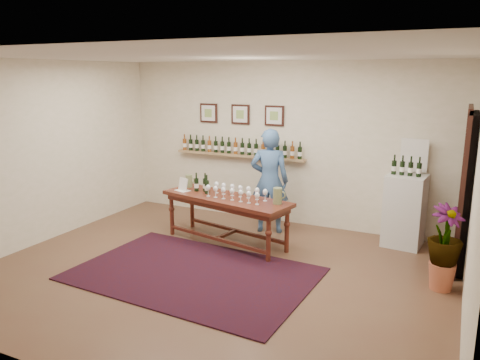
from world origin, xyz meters
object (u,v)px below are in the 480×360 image
at_px(display_pedestal, 405,210).
at_px(tasting_table, 226,204).
at_px(person, 269,181).
at_px(potted_plant, 444,248).

bearing_deg(display_pedestal, tasting_table, -156.13).
relative_size(tasting_table, display_pedestal, 1.99).
height_order(tasting_table, person, person).
bearing_deg(person, tasting_table, 48.63).
xyz_separation_m(tasting_table, person, (0.39, 0.80, 0.23)).
xyz_separation_m(tasting_table, display_pedestal, (2.49, 1.10, -0.08)).
height_order(display_pedestal, potted_plant, display_pedestal).
height_order(tasting_table, potted_plant, potted_plant).
distance_m(tasting_table, display_pedestal, 2.73).
distance_m(tasting_table, potted_plant, 3.13).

